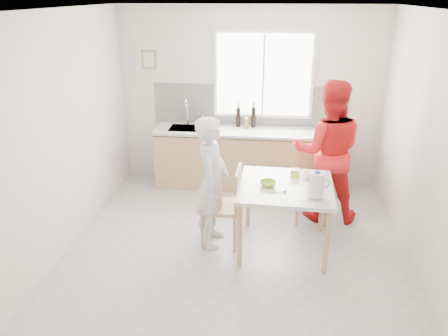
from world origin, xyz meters
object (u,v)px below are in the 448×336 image
object	(u,v)px
dining_table	(285,192)
bowl_white	(312,176)
chair_far	(313,182)
chair_left	(227,203)
milk_jug	(317,184)
wine_bottle_b	(238,117)
person_red	(328,152)
wine_bottle_a	(253,117)
person_white	(212,182)
bowl_green	(268,184)

from	to	relation	value
dining_table	bowl_white	size ratio (longest dim) A/B	5.36
chair_far	bowl_white	xyz separation A→B (m)	(-0.07, -0.57, 0.33)
chair_left	chair_far	xyz separation A→B (m)	(1.05, 0.79, -0.03)
milk_jug	wine_bottle_b	size ratio (longest dim) A/B	0.97
dining_table	bowl_white	world-z (taller)	bowl_white
chair_far	bowl_white	world-z (taller)	chair_far
milk_jug	person_red	bearing A→B (deg)	80.83
chair_left	person_red	bearing A→B (deg)	126.43
bowl_white	wine_bottle_a	xyz separation A→B (m)	(-0.79, 1.66, 0.24)
person_white	dining_table	bearing A→B (deg)	-90.00
dining_table	person_white	bearing A→B (deg)	178.10
milk_jug	dining_table	bearing A→B (deg)	139.22
dining_table	bowl_green	xyz separation A→B (m)	(-0.20, -0.04, 0.11)
bowl_white	wine_bottle_b	size ratio (longest dim) A/B	0.68
milk_jug	wine_bottle_a	bearing A→B (deg)	111.92
dining_table	chair_far	world-z (taller)	chair_far
chair_far	bowl_green	world-z (taller)	chair_far
person_white	person_red	world-z (taller)	person_red
person_red	milk_jug	xyz separation A→B (m)	(-0.22, -1.15, 0.04)
chair_far	wine_bottle_b	xyz separation A→B (m)	(-1.09, 1.10, 0.56)
person_white	wine_bottle_a	xyz separation A→B (m)	(0.37, 1.87, 0.29)
bowl_green	wine_bottle_a	world-z (taller)	wine_bottle_a
dining_table	person_red	distance (m)	1.03
person_red	wine_bottle_a	distance (m)	1.46
dining_table	milk_jug	distance (m)	0.49
chair_far	bowl_white	distance (m)	0.66
person_white	chair_far	bearing A→B (deg)	-55.60
chair_far	person_red	xyz separation A→B (m)	(0.16, 0.05, 0.42)
person_white	wine_bottle_a	distance (m)	1.93
person_red	bowl_white	xyz separation A→B (m)	(-0.23, -0.62, -0.10)
person_white	person_red	bearing A→B (deg)	-57.20
person_red	person_white	bearing A→B (deg)	32.80
person_red	wine_bottle_b	distance (m)	1.64
wine_bottle_b	chair_far	bearing A→B (deg)	-45.06
milk_jug	wine_bottle_a	distance (m)	2.33
chair_left	wine_bottle_b	bearing A→B (deg)	-176.87
person_red	bowl_white	world-z (taller)	person_red
person_white	chair_left	bearing A→B (deg)	-90.00
chair_far	person_white	size ratio (longest dim) A/B	0.59
person_red	wine_bottle_b	world-z (taller)	person_red
dining_table	chair_left	world-z (taller)	chair_left
bowl_white	milk_jug	world-z (taller)	milk_jug
bowl_green	wine_bottle_b	world-z (taller)	wine_bottle_b
bowl_white	wine_bottle_a	size ratio (longest dim) A/B	0.64
wine_bottle_b	bowl_green	bearing A→B (deg)	-75.20
bowl_white	wine_bottle_a	bearing A→B (deg)	115.50
chair_far	milk_jug	bearing A→B (deg)	-91.33
chair_left	person_red	size ratio (longest dim) A/B	0.52
person_red	bowl_green	xyz separation A→B (m)	(-0.74, -0.90, -0.09)
milk_jug	wine_bottle_b	world-z (taller)	wine_bottle_b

